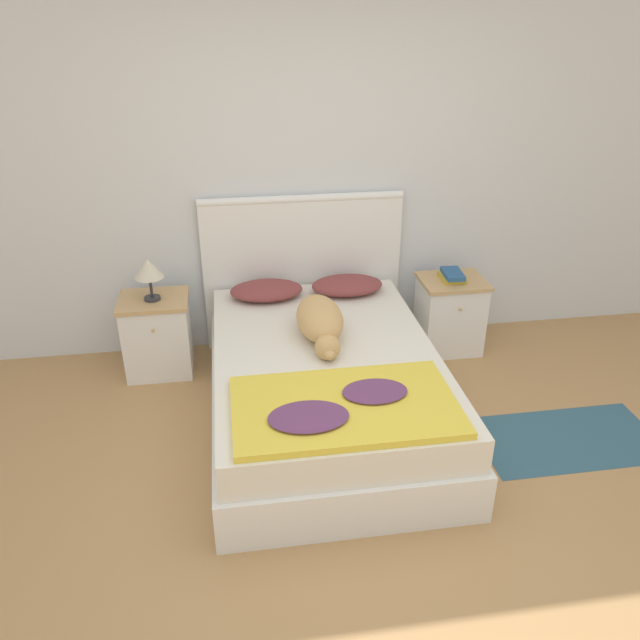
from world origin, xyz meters
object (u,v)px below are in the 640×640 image
object	(u,v)px
pillow_left	(266,290)
pillow_right	(347,285)
nightstand_left	(158,335)
book_stack	(452,276)
table_lamp	(149,270)
nightstand_right	(449,314)
dog	(321,321)
bed	(325,385)

from	to	relation	value
pillow_left	pillow_right	xyz separation A→B (m)	(0.58, 0.00, 0.00)
nightstand_left	book_stack	size ratio (longest dim) A/B	2.40
book_stack	table_lamp	world-z (taller)	table_lamp
book_stack	nightstand_right	bearing A→B (deg)	-23.50
pillow_left	dog	xyz separation A→B (m)	(0.29, -0.63, 0.05)
dog	book_stack	bearing A→B (deg)	28.76
nightstand_left	book_stack	distance (m)	2.15
bed	pillow_right	bearing A→B (deg)	70.21
pillow_left	dog	distance (m)	0.69
pillow_right	dog	bearing A→B (deg)	-114.93
nightstand_left	pillow_right	size ratio (longest dim) A/B	1.11
bed	pillow_right	size ratio (longest dim) A/B	3.99
nightstand_left	table_lamp	world-z (taller)	table_lamp
nightstand_left	nightstand_right	size ratio (longest dim) A/B	1.00
pillow_right	nightstand_right	bearing A→B (deg)	-3.43
pillow_right	book_stack	bearing A→B (deg)	-3.21
bed	nightstand_left	distance (m)	1.31
pillow_left	book_stack	xyz separation A→B (m)	(1.35, -0.04, 0.04)
dog	book_stack	distance (m)	1.21
pillow_left	pillow_right	bearing A→B (deg)	0.00
pillow_left	nightstand_left	bearing A→B (deg)	-176.57
nightstand_right	book_stack	size ratio (longest dim) A/B	2.40
pillow_left	table_lamp	bearing A→B (deg)	-175.35
nightstand_right	pillow_right	world-z (taller)	pillow_right
dog	pillow_right	bearing A→B (deg)	65.07
nightstand_right	dog	world-z (taller)	dog
nightstand_right	pillow_left	bearing A→B (deg)	178.03
nightstand_left	pillow_left	xyz separation A→B (m)	(0.78, 0.05, 0.27)
pillow_left	pillow_right	world-z (taller)	same
pillow_left	book_stack	distance (m)	1.35
nightstand_right	table_lamp	xyz separation A→B (m)	(-2.14, -0.02, 0.50)
bed	nightstand_right	world-z (taller)	nightstand_right
dog	bed	bearing A→B (deg)	-89.87
nightstand_right	pillow_right	distance (m)	0.83
book_stack	pillow_left	bearing A→B (deg)	178.17
bed	book_stack	bearing A→B (deg)	35.74
dog	book_stack	world-z (taller)	dog
nightstand_right	pillow_left	xyz separation A→B (m)	(-1.36, 0.05, 0.27)
nightstand_left	table_lamp	size ratio (longest dim) A/B	1.92
nightstand_left	dog	xyz separation A→B (m)	(1.07, -0.58, 0.32)
pillow_right	pillow_left	bearing A→B (deg)	180.00
nightstand_left	nightstand_right	world-z (taller)	same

